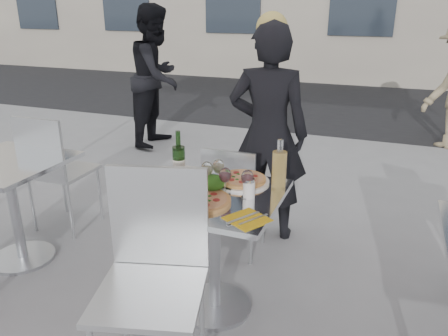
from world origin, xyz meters
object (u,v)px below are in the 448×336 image
(side_table_left, at_px, (11,190))
(napkin_left, at_px, (156,198))
(woman_diner, at_px, (268,135))
(wineglass_white_b, at_px, (218,167))
(pizza_far, at_px, (242,180))
(carafe, at_px, (279,169))
(salad_plate, at_px, (212,184))
(napkin_right, at_px, (247,219))
(wine_bottle, at_px, (179,161))
(wineglass_white_a, at_px, (207,170))
(chair_near, at_px, (154,262))
(wineglass_red_b, at_px, (247,178))
(side_chair_lfar, at_px, (53,164))
(pedestrian_a, at_px, (157,77))
(wineglass_red_a, at_px, (225,176))
(pizza_near, at_px, (200,200))
(sugar_shaker, at_px, (249,188))
(chair_far, at_px, (233,193))
(main_table, at_px, (214,228))

(side_table_left, relative_size, napkin_left, 3.13)
(woman_diner, height_order, wineglass_white_b, woman_diner)
(pizza_far, bearing_deg, carafe, -4.94)
(salad_plate, distance_m, napkin_right, 0.40)
(wine_bottle, xyz_separation_m, wineglass_white_a, (0.21, -0.07, -0.00))
(chair_near, bearing_deg, wineglass_red_b, 48.98)
(pizza_far, bearing_deg, salad_plate, -124.95)
(salad_plate, bearing_deg, side_chair_lfar, 164.79)
(side_table_left, distance_m, wineglass_red_b, 1.71)
(carafe, distance_m, wineglass_white_b, 0.34)
(side_chair_lfar, height_order, pedestrian_a, pedestrian_a)
(wineglass_red_b, bearing_deg, wineglass_red_a, -175.52)
(pizza_far, distance_m, napkin_right, 0.47)
(chair_near, relative_size, pizza_near, 3.15)
(napkin_left, bearing_deg, wineglass_white_b, 24.72)
(sugar_shaker, relative_size, wineglass_red_a, 0.68)
(napkin_left, bearing_deg, pizza_far, 21.43)
(side_chair_lfar, bearing_deg, wineglass_red_b, 165.36)
(side_table_left, xyz_separation_m, carafe, (1.81, 0.20, 0.33))
(pizza_near, height_order, napkin_right, pizza_near)
(salad_plate, height_order, wine_bottle, wine_bottle)
(wineglass_red_a, relative_size, napkin_left, 0.66)
(wineglass_white_b, bearing_deg, wine_bottle, 178.85)
(woman_diner, bearing_deg, carafe, 101.49)
(pizza_far, xyz_separation_m, wineglass_red_a, (-0.03, -0.20, 0.09))
(wineglass_red_a, distance_m, napkin_right, 0.33)
(woman_diner, bearing_deg, wineglass_red_a, 84.27)
(chair_far, height_order, pedestrian_a, pedestrian_a)
(wineglass_white_b, relative_size, wineglass_red_b, 1.00)
(pedestrian_a, bearing_deg, napkin_left, -154.12)
(wineglass_red_b, xyz_separation_m, napkin_left, (-0.45, -0.19, -0.11))
(side_chair_lfar, bearing_deg, main_table, 162.98)
(side_table_left, relative_size, chair_near, 0.73)
(main_table, bearing_deg, chair_far, 100.45)
(chair_far, distance_m, sugar_shaker, 0.72)
(chair_near, bearing_deg, wineglass_white_b, 69.60)
(sugar_shaker, distance_m, napkin_left, 0.50)
(pedestrian_a, bearing_deg, wineglass_red_b, -146.32)
(pedestrian_a, relative_size, sugar_shaker, 16.42)
(carafe, xyz_separation_m, wineglass_white_a, (-0.38, -0.13, -0.01))
(woman_diner, relative_size, wine_bottle, 5.55)
(side_table_left, xyz_separation_m, wineglass_white_a, (1.43, 0.07, 0.32))
(side_table_left, relative_size, wine_bottle, 2.54)
(side_table_left, distance_m, pedestrian_a, 2.95)
(side_chair_lfar, distance_m, wineglass_white_a, 1.55)
(chair_near, xyz_separation_m, side_chair_lfar, (-1.46, 0.99, -0.04))
(chair_near, xyz_separation_m, napkin_left, (-0.19, 0.37, 0.14))
(chair_far, height_order, napkin_left, chair_far)
(salad_plate, distance_m, wineglass_red_b, 0.23)
(salad_plate, xyz_separation_m, wineglass_white_b, (0.01, 0.08, 0.07))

